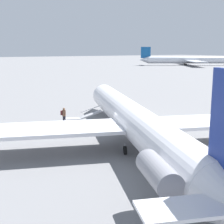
# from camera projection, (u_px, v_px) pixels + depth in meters

# --- Properties ---
(ground_plane) EXTENTS (600.00, 600.00, 0.00)m
(ground_plane) POSITION_uv_depth(u_px,v_px,m) (131.00, 143.00, 25.87)
(ground_plane) COLOR slate
(airplane_main) EXTENTS (32.23, 25.29, 6.94)m
(airplane_main) POSITION_uv_depth(u_px,v_px,m) (135.00, 121.00, 24.51)
(airplane_main) COLOR silver
(airplane_main) RESTS_ON ground
(airplane_far_left) EXTENTS (37.05, 46.14, 8.72)m
(airplane_far_left) POSITION_uv_depth(u_px,v_px,m) (193.00, 60.00, 149.46)
(airplane_far_left) COLOR silver
(airplane_far_left) RESTS_ON ground
(boarding_stairs) EXTENTS (2.37, 4.11, 1.72)m
(boarding_stairs) POSITION_uv_depth(u_px,v_px,m) (76.00, 119.00, 32.90)
(boarding_stairs) COLOR #B2B2B7
(boarding_stairs) RESTS_ON ground
(passenger) EXTENTS (0.44, 0.57, 1.74)m
(passenger) POSITION_uv_depth(u_px,v_px,m) (64.00, 115.00, 32.14)
(passenger) COLOR #23232D
(passenger) RESTS_ON ground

